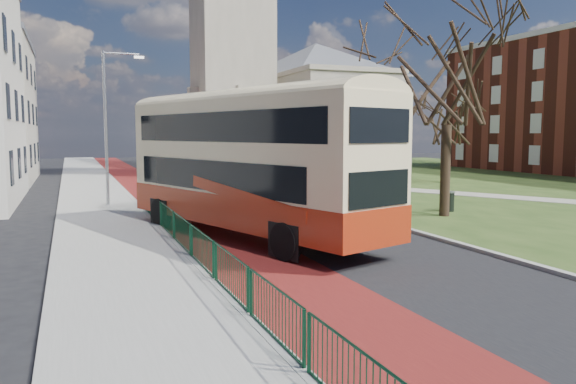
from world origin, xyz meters
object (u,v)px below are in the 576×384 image
streetlamp (108,119)px  bus (248,157)px  litter_bin (448,201)px  winter_tree_near (449,51)px  winter_tree_far (447,114)px

streetlamp → bus: 12.10m
bus → litter_bin: bus is taller
winter_tree_near → bus: bearing=-170.0°
streetlamp → winter_tree_near: (14.23, -9.48, 2.99)m
streetlamp → winter_tree_far: 25.90m
winter_tree_near → streetlamp: bearing=146.3°
streetlamp → litter_bin: streetlamp is taller
streetlamp → winter_tree_far: bearing=11.8°
streetlamp → winter_tree_near: winter_tree_near is taller
litter_bin → bus: bearing=-165.1°
winter_tree_near → litter_bin: size_ratio=11.02×
streetlamp → litter_bin: (15.37, -8.28, -4.06)m
bus → winter_tree_near: 11.24m
winter_tree_near → winter_tree_far: size_ratio=1.41×
winter_tree_far → winter_tree_near: bearing=-126.9°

